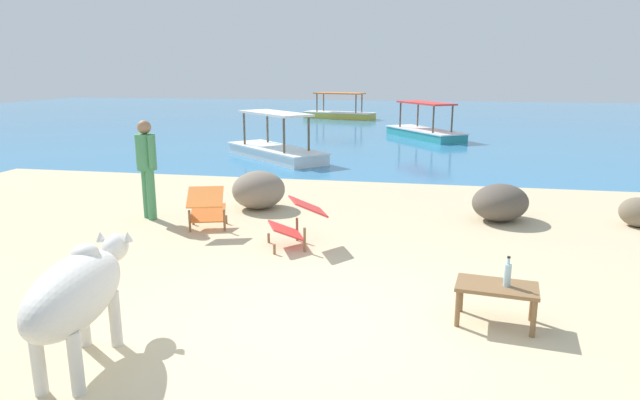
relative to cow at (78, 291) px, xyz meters
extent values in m
cube|color=#CCB78E|center=(1.72, 1.12, -0.68)|extent=(18.00, 14.00, 0.04)
cube|color=teal|center=(1.72, 23.12, -0.70)|extent=(60.00, 36.00, 0.03)
cylinder|color=beige|center=(-0.20, 0.30, -0.40)|extent=(0.10, 0.10, 0.51)
cylinder|color=beige|center=(0.08, 0.35, -0.40)|extent=(0.10, 0.10, 0.51)
cylinder|color=beige|center=(-0.07, -0.45, -0.40)|extent=(0.10, 0.10, 0.51)
cylinder|color=beige|center=(0.21, -0.40, -0.40)|extent=(0.10, 0.10, 0.51)
ellipsoid|color=beige|center=(0.01, -0.05, 0.01)|extent=(0.75, 1.46, 0.56)
ellipsoid|color=beige|center=(-0.14, 0.80, 0.10)|extent=(0.28, 0.40, 0.26)
cone|color=beige|center=(-0.27, 0.78, 0.21)|extent=(0.11, 0.11, 0.09)
cone|color=beige|center=(-0.01, 0.83, 0.21)|extent=(0.11, 0.11, 0.09)
ellipsoid|color=beige|center=(-0.03, 0.19, 0.25)|extent=(0.26, 0.29, 0.19)
cube|color=brown|center=(3.45, 1.45, -0.28)|extent=(0.81, 0.54, 0.04)
cylinder|color=brown|center=(3.81, 1.58, -0.48)|extent=(0.05, 0.05, 0.36)
cylinder|color=brown|center=(3.76, 1.23, -0.48)|extent=(0.05, 0.05, 0.36)
cylinder|color=brown|center=(3.14, 1.68, -0.48)|extent=(0.05, 0.05, 0.36)
cylinder|color=brown|center=(3.09, 1.32, -0.48)|extent=(0.05, 0.05, 0.36)
cylinder|color=#A3C6D1|center=(3.54, 1.45, -0.15)|extent=(0.07, 0.07, 0.22)
cylinder|color=#A3C6D1|center=(3.54, 1.45, -0.01)|extent=(0.03, 0.03, 0.06)
cylinder|color=black|center=(3.54, 1.45, 0.03)|extent=(0.03, 0.03, 0.02)
cylinder|color=brown|center=(-0.86, 4.18, -0.59)|extent=(0.04, 0.04, 0.14)
cylinder|color=brown|center=(-0.37, 4.33, -0.59)|extent=(0.04, 0.04, 0.14)
cylinder|color=brown|center=(-0.74, 3.78, -0.49)|extent=(0.04, 0.04, 0.34)
cylinder|color=brown|center=(-0.24, 3.94, -0.49)|extent=(0.04, 0.04, 0.34)
cube|color=orange|center=(-0.55, 4.06, -0.42)|extent=(0.62, 0.56, 0.21)
cube|color=orange|center=(-0.46, 3.76, -0.09)|extent=(0.63, 0.60, 0.23)
cylinder|color=brown|center=(0.80, 3.03, -0.59)|extent=(0.04, 0.04, 0.14)
cylinder|color=brown|center=(0.58, 3.50, -0.59)|extent=(0.04, 0.04, 0.14)
cylinder|color=brown|center=(1.17, 3.20, -0.49)|extent=(0.04, 0.04, 0.34)
cylinder|color=brown|center=(0.95, 3.68, -0.49)|extent=(0.04, 0.04, 0.34)
cube|color=red|center=(0.87, 3.35, -0.42)|extent=(0.61, 0.65, 0.21)
cube|color=red|center=(1.16, 3.48, -0.09)|extent=(0.64, 0.67, 0.23)
cylinder|color=#428956|center=(-1.79, 4.47, -0.25)|extent=(0.14, 0.14, 0.82)
cylinder|color=#428956|center=(-1.65, 4.35, -0.25)|extent=(0.14, 0.14, 0.82)
cylinder|color=#428956|center=(-1.72, 4.41, 0.45)|extent=(0.32, 0.32, 0.58)
cylinder|color=#428956|center=(-1.88, 4.54, 0.48)|extent=(0.09, 0.09, 0.52)
cylinder|color=#428956|center=(-1.56, 4.27, 0.48)|extent=(0.09, 0.09, 0.52)
sphere|color=#997051|center=(-1.72, 4.41, 0.85)|extent=(0.22, 0.22, 0.22)
ellipsoid|color=brown|center=(3.95, 5.40, -0.36)|extent=(1.28, 1.33, 0.60)
ellipsoid|color=#756651|center=(6.04, 5.40, -0.42)|extent=(0.75, 0.72, 0.47)
ellipsoid|color=gray|center=(-0.15, 5.41, -0.32)|extent=(1.28, 1.29, 0.67)
cube|color=gold|center=(-1.72, 24.31, -0.54)|extent=(3.76, 2.02, 0.28)
cube|color=white|center=(-1.72, 24.31, -0.38)|extent=(3.85, 2.10, 0.04)
cylinder|color=brown|center=(-0.58, 24.39, 0.07)|extent=(0.06, 0.06, 0.95)
cylinder|color=brown|center=(-0.78, 23.65, 0.07)|extent=(0.06, 0.06, 0.95)
cylinder|color=brown|center=(-2.66, 24.97, 0.07)|extent=(0.06, 0.06, 0.95)
cylinder|color=brown|center=(-2.86, 24.23, 0.07)|extent=(0.06, 0.06, 0.95)
cube|color=orange|center=(-1.72, 24.31, 0.58)|extent=(2.68, 1.58, 0.06)
cube|color=teal|center=(2.64, 16.66, -0.54)|extent=(2.92, 3.60, 0.28)
cube|color=white|center=(2.64, 16.66, -0.38)|extent=(3.01, 3.69, 0.04)
cylinder|color=brown|center=(3.56, 15.98, 0.07)|extent=(0.06, 0.06, 0.95)
cylinder|color=brown|center=(2.92, 15.55, 0.07)|extent=(0.06, 0.06, 0.95)
cylinder|color=brown|center=(2.35, 17.77, 0.07)|extent=(0.06, 0.06, 0.95)
cylinder|color=brown|center=(1.72, 17.34, 0.07)|extent=(0.06, 0.06, 0.95)
cube|color=red|center=(2.64, 16.66, 0.58)|extent=(2.18, 2.61, 0.06)
cube|color=white|center=(-1.40, 11.02, -0.54)|extent=(3.37, 3.27, 0.28)
cube|color=white|center=(-1.40, 11.02, -0.38)|extent=(3.46, 3.36, 0.04)
cylinder|color=brown|center=(-2.45, 11.48, 0.07)|extent=(0.06, 0.06, 0.95)
cylinder|color=brown|center=(-1.92, 12.04, 0.07)|extent=(0.06, 0.06, 0.95)
cylinder|color=brown|center=(-0.88, 10.00, 0.07)|extent=(0.06, 0.06, 0.95)
cylinder|color=brown|center=(-0.35, 10.56, 0.07)|extent=(0.06, 0.06, 0.95)
cube|color=silver|center=(-1.40, 11.02, 0.58)|extent=(2.47, 2.41, 0.06)
camera|label=1|loc=(2.73, -3.72, 1.75)|focal=30.92mm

